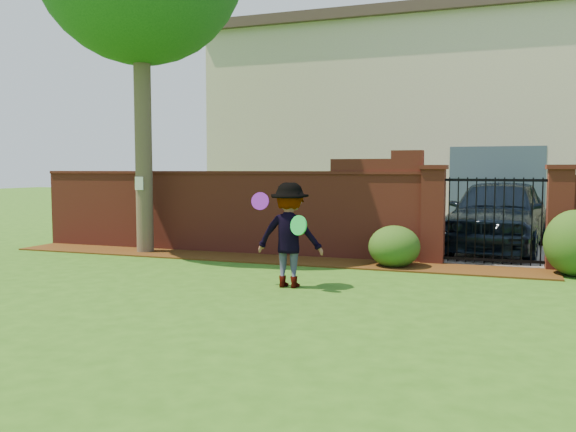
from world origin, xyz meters
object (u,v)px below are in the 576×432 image
(man, at_px, (289,235))
(frisbee_purple, at_px, (260,201))
(car, at_px, (496,215))
(frisbee_green, at_px, (299,225))

(man, height_order, frisbee_purple, man)
(car, height_order, frisbee_green, car)
(man, bearing_deg, frisbee_green, 131.70)
(man, bearing_deg, car, -122.06)
(frisbee_purple, distance_m, frisbee_green, 0.72)
(car, height_order, man, car)
(frisbee_purple, bearing_deg, car, 58.28)
(car, distance_m, frisbee_purple, 6.38)
(car, xyz_separation_m, man, (-2.95, -5.22, -0.01))
(car, xyz_separation_m, frisbee_purple, (-3.34, -5.41, 0.51))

